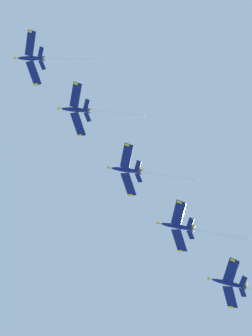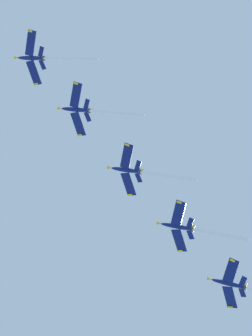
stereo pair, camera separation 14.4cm
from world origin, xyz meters
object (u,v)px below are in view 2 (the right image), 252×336
jet_second (85,110)px  jet_fifth (237,286)px  jet_third (137,172)px  jet_lead (39,58)px  jet_fourth (191,229)px

jet_second → jet_fifth: bearing=112.6°
jet_second → jet_third: size_ratio=1.04×
jet_second → jet_fifth: size_ratio=1.05×
jet_lead → jet_second: 25.26m
jet_lead → jet_second: bearing=112.4°
jet_lead → jet_fifth: jet_lead is taller
jet_fourth → jet_lead: bearing=-68.2°
jet_lead → jet_fifth: size_ratio=1.08×
jet_lead → jet_third: 54.01m
jet_fourth → jet_fifth: (-10.19, 21.79, -6.82)m
jet_third → jet_lead: bearing=-67.4°
jet_lead → jet_second: size_ratio=1.03×
jet_second → jet_fifth: 80.66m
jet_second → jet_fourth: bearing=111.4°
jet_fourth → jet_fifth: bearing=115.1°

